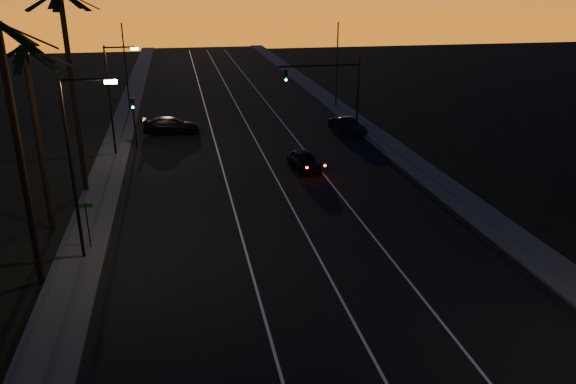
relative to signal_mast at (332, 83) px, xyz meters
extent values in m
cube|color=black|center=(-7.14, -9.99, -4.78)|extent=(20.00, 170.00, 0.01)
cube|color=#393936|center=(-18.34, -9.99, -4.70)|extent=(2.40, 170.00, 0.16)
cube|color=#393936|center=(4.06, -9.99, -4.70)|extent=(2.40, 170.00, 0.16)
cube|color=silver|center=(-10.14, -9.99, -4.76)|extent=(0.12, 160.00, 0.01)
cube|color=silver|center=(-6.64, -9.99, -4.76)|extent=(0.12, 160.00, 0.01)
cube|color=silver|center=(-3.14, -9.99, -4.76)|extent=(0.12, 160.00, 0.01)
cylinder|color=black|center=(-19.74, -21.99, 0.97)|extent=(0.32, 0.32, 11.50)
cube|color=black|center=(-18.71, -21.73, 6.15)|extent=(2.18, 0.92, 1.18)
cube|color=black|center=(-19.30, -21.03, 6.15)|extent=(1.25, 2.12, 1.18)
cube|color=black|center=(-18.89, -22.63, 6.15)|extent=(1.95, 1.61, 1.18)
cylinder|color=black|center=(-20.34, -15.99, 0.22)|extent=(0.32, 0.32, 10.00)
cube|color=black|center=(-19.31, -15.73, 4.65)|extent=(2.18, 0.92, 1.18)
cube|color=black|center=(-19.90, -15.03, 4.65)|extent=(1.25, 2.12, 1.18)
cube|color=black|center=(-20.82, -15.05, 4.65)|extent=(1.34, 2.09, 1.18)
cube|color=black|center=(-21.37, -15.78, 4.65)|extent=(2.18, 0.82, 1.18)
cube|color=black|center=(-21.15, -16.67, 4.65)|extent=(1.90, 1.69, 1.18)
cube|color=black|center=(-20.31, -17.05, 4.65)|extent=(0.45, 2.16, 1.18)
cube|color=black|center=(-19.49, -16.63, 4.65)|extent=(1.95, 1.61, 1.18)
cylinder|color=black|center=(-19.34, -9.99, 1.47)|extent=(0.32, 0.32, 12.50)
cube|color=black|center=(-18.31, -9.73, 7.15)|extent=(2.18, 0.92, 1.18)
cube|color=black|center=(-19.82, -9.05, 7.15)|extent=(1.34, 2.09, 1.18)
cube|color=black|center=(-20.37, -9.78, 7.15)|extent=(2.18, 0.82, 1.18)
cube|color=black|center=(-20.15, -10.67, 7.15)|extent=(1.90, 1.69, 1.18)
cube|color=black|center=(-19.31, -11.05, 7.15)|extent=(0.45, 2.16, 1.18)
cube|color=black|center=(-18.49, -10.63, 7.15)|extent=(1.95, 1.61, 1.18)
cylinder|color=black|center=(-18.14, -19.99, -0.28)|extent=(0.16, 0.16, 9.00)
cylinder|color=black|center=(-17.04, -19.99, 4.07)|extent=(2.20, 0.12, 0.12)
cube|color=#FCB464|center=(-15.94, -19.99, 3.94)|extent=(0.55, 0.26, 0.16)
cylinder|color=black|center=(-18.14, -1.99, -0.53)|extent=(0.16, 0.16, 8.50)
cylinder|color=black|center=(-17.04, -1.99, 3.57)|extent=(2.20, 0.12, 0.12)
cube|color=#FCB464|center=(-15.94, -1.99, 3.44)|extent=(0.55, 0.26, 0.16)
cylinder|color=black|center=(-17.94, -18.99, -3.48)|extent=(0.06, 0.06, 2.60)
cube|color=#0C4819|center=(-17.94, -18.99, -2.33)|extent=(0.70, 0.03, 0.20)
cylinder|color=black|center=(2.36, 0.01, -1.28)|extent=(0.20, 0.20, 7.00)
cylinder|color=black|center=(-1.14, 0.01, 1.52)|extent=(7.00, 0.16, 0.16)
cube|color=black|center=(-4.04, 0.01, 0.77)|extent=(0.32, 0.28, 1.00)
sphere|color=black|center=(-4.04, -0.16, 1.09)|extent=(0.20, 0.20, 0.20)
sphere|color=black|center=(-4.04, -0.16, 0.77)|extent=(0.20, 0.20, 0.20)
sphere|color=#14FF59|center=(-4.04, -0.16, 0.45)|extent=(0.20, 0.20, 0.20)
cylinder|color=black|center=(-16.64, 0.01, -2.68)|extent=(0.14, 0.14, 4.20)
cube|color=black|center=(-16.64, 0.01, -1.08)|extent=(0.28, 0.25, 0.90)
sphere|color=black|center=(-16.64, -0.14, -0.80)|extent=(0.18, 0.18, 0.18)
sphere|color=black|center=(-16.64, -0.14, -1.08)|extent=(0.18, 0.18, 0.18)
sphere|color=#14FF59|center=(-16.64, -0.14, -1.36)|extent=(0.18, 0.18, 0.18)
cylinder|color=black|center=(-18.14, 15.01, -0.28)|extent=(0.14, 0.14, 9.00)
cylinder|color=black|center=(3.86, 12.01, -0.28)|extent=(0.14, 0.14, 9.00)
imported|color=black|center=(-4.26, -8.16, -4.10)|extent=(2.15, 4.15, 1.35)
sphere|color=#FF0F05|center=(-4.59, -10.59, -3.88)|extent=(0.18, 0.18, 0.18)
sphere|color=#FF0F05|center=(-3.25, -10.39, -3.88)|extent=(0.18, 0.18, 0.18)
imported|color=black|center=(1.86, 1.16, -4.07)|extent=(2.72, 4.47, 1.39)
imported|color=black|center=(-13.77, 4.17, -4.03)|extent=(5.22, 2.43, 1.47)
camera|label=1|loc=(-13.02, -46.46, 8.20)|focal=35.00mm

